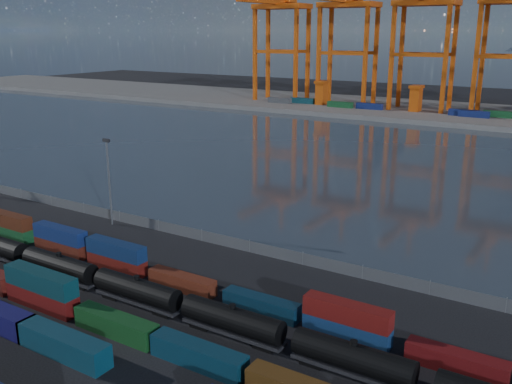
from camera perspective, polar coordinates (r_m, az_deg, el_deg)
The scene contains 11 objects.
ground at distance 76.10m, azimuth -12.40°, elevation -12.56°, with size 700.00×700.00×0.00m, color black.
harbor_water at distance 163.24m, azimuth 14.15°, elevation 2.71°, with size 700.00×700.00×0.00m, color #2D3741.
far_quay at distance 263.60m, azimuth 21.46°, elevation 7.18°, with size 700.00×70.00×2.00m, color #514F4C.
container_row_mid at distance 69.48m, azimuth -10.66°, elevation -13.79°, with size 140.65×2.43×5.19m.
container_row_north at distance 91.04m, azimuth -13.89°, elevation -6.53°, with size 139.88×2.21×4.70m.
tanker_string at distance 74.40m, azimuth -7.39°, elevation -11.13°, with size 122.45×3.00×4.29m.
waterfront_fence at distance 95.54m, azimuth -0.64°, elevation -5.48°, with size 160.12×0.12×2.20m.
yard_light_mast at distance 110.08m, azimuth -14.49°, elevation 1.43°, with size 1.60×0.40×16.60m.
gantry_cranes at distance 256.21m, azimuth 20.39°, elevation 16.21°, with size 201.10×50.11×67.86m.
quay_containers at distance 251.51m, azimuth 18.39°, elevation 7.63°, with size 172.58×10.99×2.60m.
straddle_carriers at distance 253.51m, azimuth 20.61°, elevation 8.52°, with size 140.00×7.00×11.10m.
Camera 1 is at (48.20, -46.82, 35.73)m, focal length 40.00 mm.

